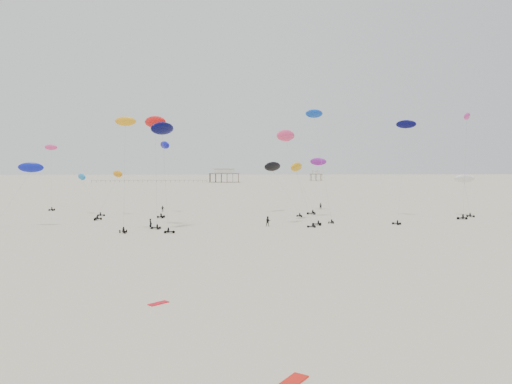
{
  "coord_description": "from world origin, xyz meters",
  "views": [
    {
      "loc": [
        -4.19,
        -0.8,
        11.72
      ],
      "look_at": [
        0.0,
        88.0,
        7.0
      ],
      "focal_mm": 35.0,
      "sensor_mm": 36.0,
      "label": 1
    }
  ],
  "objects": [
    {
      "name": "ground_plane",
      "position": [
        0.0,
        200.0,
        0.0
      ],
      "size": [
        900.0,
        900.0,
        0.0
      ],
      "primitive_type": "plane",
      "color": "beige"
    },
    {
      "name": "pavilion_main",
      "position": [
        -10.0,
        350.0,
        4.22
      ],
      "size": [
        21.0,
        13.0,
        9.8
      ],
      "color": "brown",
      "rests_on": "ground"
    },
    {
      "name": "pavilion_small",
      "position": [
        60.0,
        380.0,
        3.49
      ],
      "size": [
        9.0,
        7.0,
        8.0
      ],
      "color": "brown",
      "rests_on": "ground"
    },
    {
      "name": "pier_fence",
      "position": [
        -62.0,
        350.0,
        0.77
      ],
      "size": [
        80.2,
        0.2,
        1.5
      ],
      "color": "black",
      "rests_on": "ground"
    },
    {
      "name": "rig_0",
      "position": [
        50.3,
        113.28,
        7.33
      ],
      "size": [
        4.9,
        6.36,
        9.87
      ],
      "rotation": [
        0.0,
        0.0,
        3.61
      ],
      "color": "black",
      "rests_on": "ground"
    },
    {
      "name": "rig_1",
      "position": [
        -53.5,
        137.53,
        12.18
      ],
      "size": [
        6.44,
        12.05,
        18.66
      ],
      "rotation": [
        0.0,
        0.0,
        5.96
      ],
      "color": "black",
      "rests_on": "ground"
    },
    {
      "name": "rig_2",
      "position": [
        46.95,
        106.75,
        13.83
      ],
      "size": [
        4.85,
        5.63,
        23.59
      ],
      "rotation": [
        0.0,
        0.0,
        1.69
      ],
      "color": "black",
      "rests_on": "ground"
    },
    {
      "name": "rig_3",
      "position": [
        -32.12,
        114.2,
        6.18
      ],
      "size": [
        4.74,
        14.54,
        14.33
      ],
      "rotation": [
        0.0,
        0.0,
        2.89
      ],
      "color": "black",
      "rests_on": "ground"
    },
    {
      "name": "rig_4",
      "position": [
        -23.09,
        88.01,
        14.16
      ],
      "size": [
        4.47,
        5.19,
        20.57
      ],
      "rotation": [
        0.0,
        0.0,
        3.54
      ],
      "color": "black",
      "rests_on": "ground"
    },
    {
      "name": "rig_5",
      "position": [
        -20.53,
        119.32,
        12.5
      ],
      "size": [
        3.92,
        14.84,
        18.95
      ],
      "rotation": [
        0.0,
        0.0,
        5.81
      ],
      "color": "black",
      "rests_on": "ground"
    },
    {
      "name": "rig_6",
      "position": [
        6.32,
        122.95,
        10.5
      ],
      "size": [
        9.05,
        15.81,
        16.48
      ],
      "rotation": [
        0.0,
        0.0,
        3.49
      ],
      "color": "black",
      "rests_on": "ground"
    },
    {
      "name": "rig_7",
      "position": [
        -39.03,
        119.8,
        6.84
      ],
      "size": [
        8.49,
        7.64,
        10.86
      ],
      "rotation": [
        0.0,
        0.0,
        4.4
      ],
      "color": "black",
      "rests_on": "ground"
    },
    {
      "name": "rig_8",
      "position": [
        34.16,
        108.86,
        18.23
      ],
      "size": [
        10.31,
        18.24,
        25.39
      ],
      "rotation": [
        0.0,
        0.0,
        0.83
      ],
      "color": "black",
      "rests_on": "ground"
    },
    {
      "name": "rig_9",
      "position": [
        10.09,
        104.15,
        9.4
      ],
      "size": [
        5.99,
        13.76,
        14.65
      ],
      "rotation": [
        0.0,
        0.0,
        1.3
      ],
      "color": "black",
      "rests_on": "ground"
    },
    {
      "name": "rig_10",
      "position": [
        -18.76,
        94.53,
        17.74
      ],
      "size": [
        5.55,
        6.88,
        21.29
      ],
      "rotation": [
        0.0,
        0.0,
        1.34
      ],
      "color": "black",
      "rests_on": "ground"
    },
    {
      "name": "rig_12",
      "position": [
        -43.08,
        94.61,
        9.68
      ],
      "size": [
        6.69,
        11.21,
        14.0
      ],
      "rotation": [
        0.0,
        0.0,
        1.51
      ],
      "color": "black",
      "rests_on": "ground"
    },
    {
      "name": "rig_13",
      "position": [
        17.25,
        125.51,
        9.4
      ],
      "size": [
        6.99,
        14.19,
        16.29
      ],
      "rotation": [
        0.0,
        0.0,
        1.44
      ],
      "color": "black",
      "rests_on": "ground"
    },
    {
      "name": "rig_14",
      "position": [
        -16.66,
        89.86,
        16.53
      ],
      "size": [
        5.39,
        8.5,
        19.83
      ],
      "rotation": [
        0.0,
        0.0,
        4.36
      ],
      "color": "black",
      "rests_on": "ground"
    },
    {
      "name": "rig_16",
      "position": [
        14.11,
        107.63,
        20.07
      ],
      "size": [
        5.57,
        12.97,
        24.83
      ],
      "rotation": [
        0.0,
        0.0,
        5.77
      ],
      "color": "black",
      "rests_on": "ground"
    },
    {
      "name": "rig_17",
      "position": [
        6.71,
        96.51,
        15.86
      ],
      "size": [
        7.83,
        7.56,
        18.87
      ],
      "rotation": [
        0.0,
        0.0,
        1.61
      ],
      "color": "black",
      "rests_on": "ground"
    },
    {
      "name": "spectator_0",
      "position": [
        -19.38,
        91.82,
        0.0
      ],
      "size": [
        0.94,
        0.99,
        2.25
      ],
      "primitive_type": "imported",
      "rotation": [
        0.0,
        0.0,
        2.2
      ],
      "color": "black",
      "rests_on": "ground"
    },
    {
      "name": "spectator_1",
      "position": [
        2.65,
        94.74,
        0.0
      ],
      "size": [
        1.2,
        0.8,
        2.29
      ],
      "primitive_type": "imported",
      "rotation": [
        0.0,
        0.0,
        6.43
      ],
      "color": "black",
      "rests_on": "ground"
    },
    {
      "name": "spectator_2",
      "position": [
        -21.9,
        125.8,
        0.0
      ],
      "size": [
        1.13,
        0.63,
        1.87
      ],
      "primitive_type": "imported",
      "rotation": [
        0.0,
        0.0,
        6.32
      ],
      "color": "black",
      "rests_on": "ground"
    },
    {
      "name": "spectator_3",
      "position": [
        19.47,
        131.83,
        0.0
      ],
      "size": [
        0.83,
        0.67,
        1.98
      ],
      "primitive_type": "imported",
      "rotation": [
        0.0,
        0.0,
        2.87
      ],
      "color": "black",
      "rests_on": "ground"
    },
    {
      "name": "grounded_kite_a",
      "position": [
        -0.99,
        25.43,
        0.0
      ],
      "size": [
        2.02,
        2.31,
        0.08
      ],
      "primitive_type": "cube",
      "rotation": [
        0.0,
        0.0,
        0.94
      ],
      "color": "red",
      "rests_on": "ground"
    },
    {
      "name": "grounded_kite_b",
      "position": [
        -10.51,
        41.28,
        0.0
      ],
      "size": [
        1.77,
        1.76,
        0.07
      ],
      "primitive_type": "cube",
      "rotation": [
        0.0,
        0.0,
        0.78
      ],
      "color": "red",
      "rests_on": "ground"
    }
  ]
}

